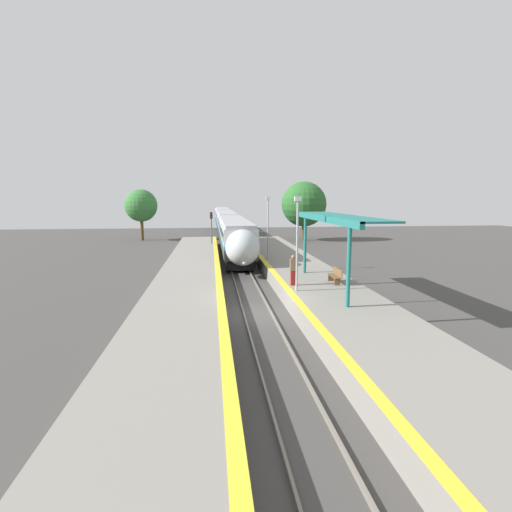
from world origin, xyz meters
The scene contains 14 objects.
ground_plane centered at (0.00, 0.00, 0.00)m, with size 120.00×120.00×0.00m, color #423F3D.
rail_left centered at (-0.72, 0.00, 0.07)m, with size 0.08×90.00×0.15m, color slate.
rail_right centered at (0.72, 0.00, 0.07)m, with size 0.08×90.00×0.15m, color slate.
train centered at (0.00, 38.99, 2.22)m, with size 2.74×62.05×3.87m.
platform_right centered at (4.10, 0.00, 0.47)m, with size 4.80×64.00×0.96m.
platform_left centered at (-3.84, 0.00, 0.47)m, with size 4.28×64.00×0.96m.
platform_bench centered at (5.05, 2.70, 1.42)m, with size 0.44×1.66×0.89m.
person_waiting centered at (2.39, 2.40, 1.89)m, with size 0.36×0.24×1.79m.
railway_signal centered at (-2.29, 24.57, 2.69)m, with size 0.28×0.28×4.40m.
lamppost_near centered at (2.29, 0.98, 3.91)m, with size 0.36×0.20×5.15m.
lamppost_mid centered at (2.29, 12.19, 3.91)m, with size 0.36×0.20×5.15m.
station_canopy centered at (4.56, 1.85, 4.78)m, with size 2.02×11.67×4.10m.
background_tree_left centered at (-12.03, 37.61, 4.88)m, with size 4.53×4.53×7.17m.
background_tree_right centered at (10.66, 35.08, 5.08)m, with size 6.27×6.27×8.23m.
Camera 1 is at (-2.33, -20.09, 6.06)m, focal length 28.00 mm.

